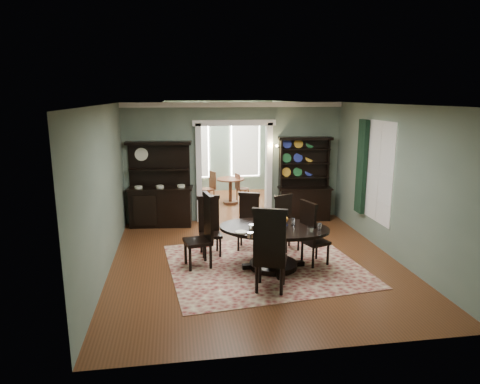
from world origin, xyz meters
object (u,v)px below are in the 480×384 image
(dining_table, at_px, (274,240))
(parlor_table, at_px, (230,187))
(sideboard, at_px, (161,197))
(welsh_dresser, at_px, (304,190))

(dining_table, distance_m, parlor_table, 5.01)
(sideboard, xyz_separation_m, parlor_table, (1.99, 1.93, -0.23))
(sideboard, relative_size, welsh_dresser, 0.97)
(sideboard, height_order, welsh_dresser, welsh_dresser)
(parlor_table, bearing_deg, sideboard, -135.82)
(welsh_dresser, height_order, parlor_table, welsh_dresser)
(dining_table, relative_size, sideboard, 1.13)
(dining_table, relative_size, welsh_dresser, 1.10)
(dining_table, relative_size, parlor_table, 2.87)
(dining_table, xyz_separation_m, parlor_table, (-0.16, 5.00, -0.06))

